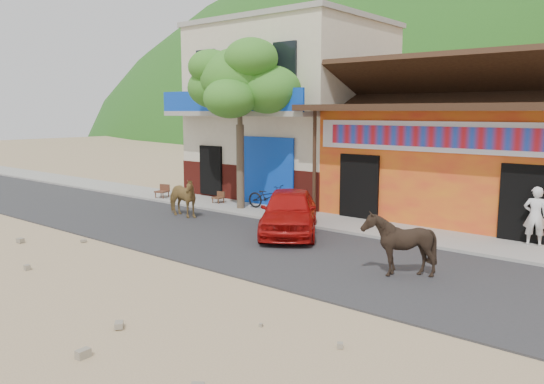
% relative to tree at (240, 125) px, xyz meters
% --- Properties ---
extents(ground, '(120.00, 120.00, 0.00)m').
position_rel_tree_xyz_m(ground, '(4.60, -5.80, -3.12)').
color(ground, '#9E825B').
rests_on(ground, ground).
extents(road, '(60.00, 5.00, 0.04)m').
position_rel_tree_xyz_m(road, '(4.60, -3.30, -3.10)').
color(road, '#28282B').
rests_on(road, ground).
extents(sidewalk, '(60.00, 2.00, 0.12)m').
position_rel_tree_xyz_m(sidewalk, '(4.60, 0.20, -3.06)').
color(sidewalk, gray).
rests_on(sidewalk, ground).
extents(dance_club, '(8.00, 6.00, 3.60)m').
position_rel_tree_xyz_m(dance_club, '(6.60, 4.20, -1.32)').
color(dance_club, orange).
rests_on(dance_club, ground).
extents(cafe_building, '(7.00, 6.00, 7.00)m').
position_rel_tree_xyz_m(cafe_building, '(-0.90, 4.20, 0.38)').
color(cafe_building, beige).
rests_on(cafe_building, ground).
extents(tree, '(3.00, 3.00, 6.00)m').
position_rel_tree_xyz_m(tree, '(0.00, 0.00, 0.00)').
color(tree, '#2D721E').
rests_on(tree, sidewalk).
extents(cow_tan, '(1.61, 0.80, 1.33)m').
position_rel_tree_xyz_m(cow_tan, '(-0.74, -2.17, -2.41)').
color(cow_tan, olive).
rests_on(cow_tan, road).
extents(cow_dark, '(1.38, 1.25, 1.42)m').
position_rel_tree_xyz_m(cow_dark, '(7.90, -3.51, -2.37)').
color(cow_dark, black).
rests_on(cow_dark, road).
extents(red_car, '(3.46, 4.09, 1.32)m').
position_rel_tree_xyz_m(red_car, '(3.60, -1.80, -2.42)').
color(red_car, '#AB0E0C').
rests_on(red_car, road).
extents(scooter, '(1.73, 0.77, 0.88)m').
position_rel_tree_xyz_m(scooter, '(0.92, 0.45, -2.56)').
color(scooter, black).
rests_on(scooter, sidewalk).
extents(pedestrian, '(0.65, 0.52, 1.55)m').
position_rel_tree_xyz_m(pedestrian, '(9.58, 0.90, -2.22)').
color(pedestrian, white).
rests_on(pedestrian, sidewalk).
extents(cafe_chair_left, '(0.56, 0.56, 0.99)m').
position_rel_tree_xyz_m(cafe_chair_left, '(-4.05, -0.32, -2.51)').
color(cafe_chair_left, '#4C2819').
rests_on(cafe_chair_left, sidewalk).
extents(cafe_chair_right, '(0.38, 0.38, 0.79)m').
position_rel_tree_xyz_m(cafe_chair_right, '(-1.40, 0.25, -2.60)').
color(cafe_chair_right, '#4C2D19').
rests_on(cafe_chair_right, sidewalk).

